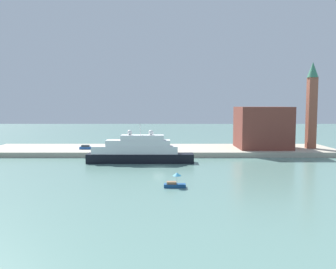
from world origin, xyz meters
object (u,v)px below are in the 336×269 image
Objects in this scene: harbor_building at (264,127)px; mooring_bollard at (160,150)px; parked_car at (87,147)px; person_figure at (99,148)px; large_yacht at (140,152)px; small_motorboat at (176,182)px; bell_tower at (313,102)px.

mooring_bollard is (-32.90, -9.42, -6.21)m from harbor_building.
person_figure is at bearing -30.07° from parked_car.
harbor_building is 21.42× the size of mooring_bollard.
harbor_building is (37.99, 19.94, 5.13)m from large_yacht.
harbor_building is 52.42m from person_figure.
harbor_building reaches higher than mooring_bollard.
mooring_bollard is (-3.96, 38.82, 0.95)m from small_motorboat.
person_figure is (4.05, -2.34, 0.18)m from parked_car.
bell_tower reaches higher than parked_car.
bell_tower reaches higher than person_figure.
harbor_building is 17.26m from bell_tower.
small_motorboat reaches higher than mooring_bollard.
person_figure is at bearing 168.46° from mooring_bollard.
harbor_building reaches higher than parked_car.
parked_car is 2.43× the size of person_figure.
bell_tower reaches higher than mooring_bollard.
person_figure is (-22.85, 42.67, 1.32)m from small_motorboat.
large_yacht is at bearing -43.15° from parked_car.
person_figure is (-66.94, -4.66, -14.06)m from bell_tower.
bell_tower is at bearing 3.98° from person_figure.
bell_tower reaches higher than large_yacht.
bell_tower is at bearing -3.39° from harbor_building.
large_yacht is 29.77m from small_motorboat.
mooring_bollard is at bearing -15.13° from parked_car.
bell_tower is at bearing 19.72° from large_yacht.
parked_car is (-70.99, -2.32, -14.25)m from bell_tower.
small_motorboat is 66.49m from bell_tower.
small_motorboat is (9.05, -28.29, -2.03)m from large_yacht.
large_yacht is 6.94× the size of small_motorboat.
parked_car reaches higher than small_motorboat.
bell_tower is (53.14, 19.05, 13.35)m from large_yacht.
large_yacht reaches higher than person_figure.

